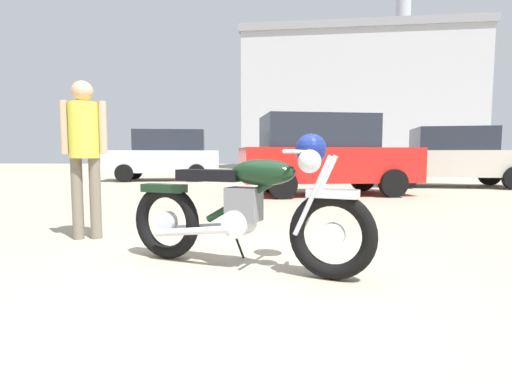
{
  "coord_description": "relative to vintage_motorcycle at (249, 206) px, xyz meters",
  "views": [
    {
      "loc": [
        0.27,
        -2.91,
        0.89
      ],
      "look_at": [
        0.02,
        1.21,
        0.51
      ],
      "focal_mm": 28.07,
      "sensor_mm": 36.0,
      "label": 1
    }
  ],
  "objects": [
    {
      "name": "silver_sedan_mid",
      "position": [
        1.23,
        6.08,
        0.43
      ],
      "size": [
        4.15,
        2.38,
        1.78
      ],
      "rotation": [
        0.0,
        0.0,
        0.2
      ],
      "color": "black",
      "rests_on": "ground_plane"
    },
    {
      "name": "bystander",
      "position": [
        -1.81,
        1.01,
        0.53
      ],
      "size": [
        0.45,
        0.3,
        1.66
      ],
      "rotation": [
        0.0,
        0.0,
        4.96
      ],
      "color": "#706656",
      "rests_on": "ground_plane"
    },
    {
      "name": "vintage_motorcycle",
      "position": [
        0.0,
        0.0,
        0.0
      ],
      "size": [
        1.98,
        0.88,
        1.07
      ],
      "rotation": [
        0.0,
        0.0,
        -0.36
      ],
      "color": "black",
      "rests_on": "ground_plane"
    },
    {
      "name": "dark_sedan_left",
      "position": [
        -3.83,
        10.98,
        0.43
      ],
      "size": [
        4.11,
        2.28,
        1.78
      ],
      "rotation": [
        0.0,
        0.0,
        3.3
      ],
      "color": "black",
      "rests_on": "ground_plane"
    },
    {
      "name": "ground_plane",
      "position": [
        -0.03,
        -0.18,
        -0.49
      ],
      "size": [
        80.0,
        80.0,
        0.0
      ],
      "primitive_type": "plane",
      "color": "tan"
    },
    {
      "name": "pale_sedan_back",
      "position": [
        5.08,
        8.62,
        0.34
      ],
      "size": [
        4.38,
        2.31,
        1.67
      ],
      "rotation": [
        0.0,
        0.0,
        -0.12
      ],
      "color": "black",
      "rests_on": "ground_plane"
    },
    {
      "name": "industrial_building",
      "position": [
        5.74,
        29.2,
        4.18
      ],
      "size": [
        16.35,
        14.86,
        18.54
      ],
      "rotation": [
        0.0,
        0.0,
        -0.06
      ],
      "color": "#B2B2B7",
      "rests_on": "ground_plane"
    }
  ]
}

